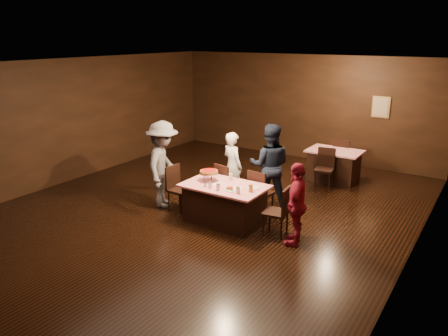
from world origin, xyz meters
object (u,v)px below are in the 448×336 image
(chair_far_left, at_px, (228,185))
(diner_red_shirt, at_px, (297,204))
(back_table, at_px, (334,165))
(glass_amber, at_px, (251,188))
(main_table, at_px, (225,204))
(plate_empty, at_px, (254,188))
(chair_end_left, at_px, (180,189))
(chair_back_far, at_px, (342,156))
(chair_end_right, at_px, (276,211))
(glass_front_left, at_px, (218,186))
(chair_back_near, at_px, (324,169))
(diner_navy_hoodie, at_px, (270,166))
(diner_white_jacket, at_px, (232,166))
(diner_grey_knit, at_px, (163,165))
(pizza_stand, at_px, (209,172))
(chair_far_right, at_px, (261,192))
(glass_front_right, at_px, (238,190))
(glass_back, at_px, (231,177))

(chair_far_left, bearing_deg, diner_red_shirt, 170.30)
(back_table, relative_size, glass_amber, 9.29)
(main_table, xyz_separation_m, plate_empty, (0.55, 0.15, 0.39))
(chair_end_left, relative_size, chair_back_far, 1.00)
(back_table, height_order, chair_end_right, chair_end_right)
(chair_end_left, relative_size, glass_front_left, 6.79)
(diner_red_shirt, bearing_deg, chair_back_near, 175.89)
(back_table, bearing_deg, plate_empty, -95.62)
(chair_far_left, bearing_deg, chair_end_right, 167.17)
(diner_navy_hoodie, distance_m, plate_empty, 1.14)
(chair_back_far, distance_m, diner_navy_hoodie, 3.10)
(diner_red_shirt, bearing_deg, main_table, -109.11)
(back_table, height_order, chair_back_far, chair_back_far)
(chair_end_right, xyz_separation_m, glass_amber, (-0.50, -0.05, 0.37))
(chair_end_right, relative_size, chair_back_far, 1.00)
(back_table, bearing_deg, diner_white_jacket, -119.35)
(chair_back_far, bearing_deg, chair_end_left, 62.04)
(diner_grey_knit, bearing_deg, glass_amber, -116.65)
(pizza_stand, bearing_deg, chair_far_right, 41.19)
(diner_white_jacket, height_order, pizza_stand, diner_white_jacket)
(diner_white_jacket, relative_size, glass_amber, 10.96)
(chair_end_left, bearing_deg, glass_front_right, -96.34)
(diner_white_jacket, xyz_separation_m, glass_back, (0.48, -0.84, 0.07))
(diner_grey_knit, bearing_deg, chair_end_right, -115.20)
(diner_white_jacket, xyz_separation_m, glass_front_right, (0.98, -1.39, 0.07))
(chair_end_left, bearing_deg, glass_amber, -88.87)
(back_table, xyz_separation_m, diner_white_jacket, (-1.43, -2.54, 0.38))
(chair_far_left, relative_size, diner_white_jacket, 0.62)
(glass_front_left, bearing_deg, main_table, 99.46)
(chair_back_far, relative_size, plate_empty, 3.80)
(chair_end_right, distance_m, chair_back_near, 2.98)
(chair_end_left, bearing_deg, chair_back_far, -22.21)
(glass_front_right, height_order, glass_amber, same)
(chair_end_right, xyz_separation_m, glass_back, (-1.15, 0.30, 0.37))
(chair_back_near, relative_size, glass_amber, 6.79)
(diner_white_jacket, bearing_deg, diner_grey_knit, 68.36)
(diner_white_jacket, bearing_deg, glass_front_right, 146.34)
(chair_back_far, bearing_deg, chair_back_near, 87.07)
(glass_front_left, bearing_deg, chair_end_right, 15.95)
(glass_back, bearing_deg, chair_end_right, -14.62)
(plate_empty, relative_size, glass_amber, 1.79)
(chair_end_right, height_order, glass_amber, chair_end_right)
(diner_grey_knit, xyz_separation_m, diner_red_shirt, (3.09, -0.11, -0.18))
(chair_far_left, xyz_separation_m, chair_end_right, (1.50, -0.75, 0.00))
(back_table, relative_size, diner_grey_knit, 0.71)
(chair_far_right, height_order, diner_red_shirt, diner_red_shirt)
(diner_red_shirt, bearing_deg, glass_back, -119.60)
(glass_front_right, bearing_deg, chair_far_left, 130.36)
(main_table, xyz_separation_m, diner_white_jacket, (-0.53, 1.14, 0.38))
(chair_back_near, height_order, diner_navy_hoodie, diner_navy_hoodie)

